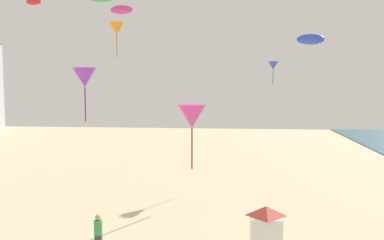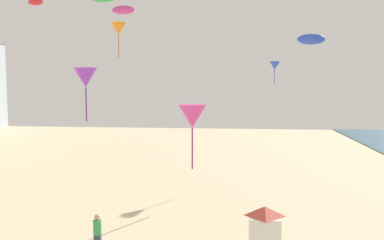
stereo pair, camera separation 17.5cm
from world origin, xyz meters
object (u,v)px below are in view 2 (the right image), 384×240
Objects in this scene: kite_magenta_delta at (192,116)px; kite_red_parafoil at (36,2)px; kite_blue_delta at (275,66)px; kite_magenta_parafoil at (123,10)px; kite_flyer at (97,231)px; lifeguard_stand at (264,225)px; kite_orange_delta at (118,29)px; kite_purple_delta at (86,78)px; kite_blue_parafoil at (311,39)px.

kite_red_parafoil is at bearing 139.76° from kite_magenta_delta.
kite_magenta_parafoil is at bearing 169.49° from kite_blue_delta.
kite_magenta_delta is (3.08, 8.05, 4.11)m from kite_flyer.
kite_blue_delta is at bearing 60.94° from kite_flyer.
kite_blue_delta is (13.81, -2.56, -5.34)m from kite_magenta_parafoil.
lifeguard_stand is at bearing -68.74° from kite_magenta_delta.
kite_orange_delta reaches higher than kite_purple_delta.
kite_orange_delta is 21.90m from kite_magenta_delta.
kite_blue_parafoil is at bearing -48.26° from kite_orange_delta.
kite_magenta_delta is at bearing -115.69° from kite_blue_delta.
kite_blue_parafoil is (14.10, -2.65, 2.09)m from kite_purple_delta.
kite_magenta_delta is at bearing -179.68° from kite_blue_parafoil.
kite_purple_delta is at bearing 110.62° from lifeguard_stand.
kite_blue_delta is (8.87, 20.09, 7.53)m from kite_flyer.
kite_magenta_delta is (8.02, -14.60, -8.75)m from kite_magenta_parafoil.
kite_purple_delta is at bearing 169.35° from kite_blue_parafoil.
kite_purple_delta is 1.80× the size of kite_blue_delta.
lifeguard_stand is at bearing -49.27° from kite_red_parafoil.
kite_blue_parafoil is 12.08m from kite_blue_delta.
kite_purple_delta is (0.62, -11.92, -6.45)m from kite_magenta_parafoil.
lifeguard_stand is 32.72m from kite_red_parafoil.
lifeguard_stand is 32.29m from kite_orange_delta.
kite_magenta_parafoil is 21.16m from kite_blue_parafoil.
kite_blue_parafoil is at bearing -10.65° from kite_purple_delta.
kite_flyer is 0.83× the size of kite_blue_delta.
kite_magenta_parafoil is 13.56m from kite_purple_delta.
kite_magenta_parafoil is 1.08× the size of kite_blue_delta.
kite_magenta_parafoil is at bearing 93.94° from lifeguard_stand.
kite_flyer is 0.77× the size of kite_magenta_parafoil.
kite_flyer is 13.23m from kite_purple_delta.
kite_flyer is 26.51m from kite_magenta_parafoil.
kite_blue_delta is (15.34, -6.20, -4.05)m from kite_orange_delta.
kite_blue_parafoil reaches higher than kite_flyer.
kite_magenta_parafoil is 0.56× the size of kite_magenta_delta.
kite_orange_delta is at bearing 98.59° from kite_flyer.
kite_orange_delta is (-6.47, 26.29, 11.58)m from kite_flyer.
kite_magenta_parafoil is (1.53, -3.64, 1.29)m from kite_orange_delta.
kite_magenta_delta is at bearing 63.82° from kite_flyer.
lifeguard_stand is 29.10m from kite_magenta_parafoil.
kite_red_parafoil is 27.00m from kite_blue_parafoil.
kite_orange_delta is at bearing 97.85° from kite_purple_delta.
kite_orange_delta is 17.03m from kite_blue_delta.
kite_orange_delta is at bearing 112.78° from kite_magenta_parafoil.
kite_flyer is at bearing 147.71° from lifeguard_stand.
kite_purple_delta is 2.31× the size of kite_blue_parafoil.
kite_orange_delta reaches higher than kite_flyer.
kite_flyer is 29.45m from kite_orange_delta.
kite_flyer is at bearing -110.94° from kite_magenta_delta.
kite_magenta_delta is at bearing -62.37° from kite_orange_delta.
kite_blue_parafoil is at bearing -85.69° from kite_blue_delta.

